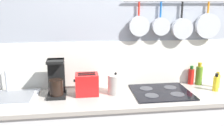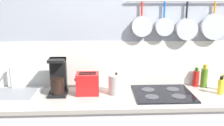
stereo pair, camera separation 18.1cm
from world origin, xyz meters
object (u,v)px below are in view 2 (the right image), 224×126
at_px(toaster, 88,84).
at_px(bottle_cooking_wine, 196,78).
at_px(coffee_maker, 58,79).
at_px(bottle_dish_soap, 223,84).
at_px(bottle_vinegar, 204,77).
at_px(kettle, 116,84).
at_px(bottle_olive_oil, 221,86).

relative_size(toaster, bottle_cooking_wine, 1.16).
bearing_deg(coffee_maker, bottle_dish_soap, 0.25).
bearing_deg(bottle_vinegar, toaster, -173.14).
bearing_deg(kettle, bottle_dish_soap, 1.97).
height_order(kettle, bottle_olive_oil, kettle).
relative_size(coffee_maker, bottle_dish_soap, 2.10).
relative_size(bottle_cooking_wine, bottle_vinegar, 0.84).
relative_size(bottle_cooking_wine, bottle_dish_soap, 1.22).
bearing_deg(bottle_vinegar, bottle_olive_oil, -70.28).
height_order(coffee_maker, bottle_vinegar, coffee_maker).
distance_m(bottle_cooking_wine, bottle_olive_oil, 0.27).
xyz_separation_m(bottle_cooking_wine, bottle_vinegar, (0.07, -0.02, 0.02)).
bearing_deg(kettle, bottle_vinegar, 9.47).
bearing_deg(coffee_maker, bottle_cooking_wine, 6.01).
bearing_deg(bottle_olive_oil, bottle_dish_soap, 53.77).
bearing_deg(bottle_dish_soap, bottle_cooking_wine, 147.43).
xyz_separation_m(bottle_cooking_wine, bottle_olive_oil, (0.15, -0.22, -0.01)).
xyz_separation_m(bottle_olive_oil, bottle_dish_soap, (0.07, 0.09, -0.01)).
xyz_separation_m(coffee_maker, bottle_cooking_wine, (1.35, 0.14, -0.05)).
distance_m(toaster, bottle_cooking_wine, 1.09).
xyz_separation_m(coffee_maker, kettle, (0.54, -0.03, -0.05)).
bearing_deg(bottle_olive_oil, bottle_cooking_wine, 123.07).
bearing_deg(bottle_cooking_wine, kettle, -168.15).
relative_size(kettle, bottle_vinegar, 0.89).
bearing_deg(coffee_maker, bottle_vinegar, 4.80).
bearing_deg(coffee_maker, toaster, -4.00).
height_order(coffee_maker, bottle_cooking_wine, coffee_maker).
bearing_deg(toaster, bottle_vinegar, 6.86).
relative_size(bottle_olive_oil, bottle_dish_soap, 1.08).
distance_m(kettle, bottle_dish_soap, 1.03).
height_order(kettle, bottle_vinegar, bottle_vinegar).
height_order(toaster, bottle_olive_oil, toaster).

